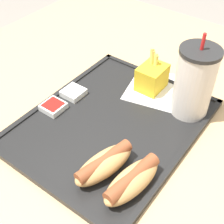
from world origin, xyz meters
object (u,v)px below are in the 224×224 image
(soda_cup, at_px, (194,82))
(sauce_cup_ketchup, at_px, (53,106))
(hot_dog_far, at_px, (132,180))
(fries_carton, at_px, (152,77))
(hot_dog_near, at_px, (104,164))
(sauce_cup_mayo, at_px, (73,92))

(soda_cup, height_order, sauce_cup_ketchup, soda_cup)
(hot_dog_far, bearing_deg, fries_carton, -155.33)
(hot_dog_far, bearing_deg, hot_dog_near, -90.00)
(soda_cup, relative_size, sauce_cup_mayo, 4.01)
(hot_dog_far, xyz_separation_m, sauce_cup_ketchup, (-0.07, -0.27, -0.02))
(sauce_cup_mayo, bearing_deg, fries_carton, 134.80)
(soda_cup, relative_size, hot_dog_near, 1.41)
(hot_dog_far, relative_size, fries_carton, 1.33)
(sauce_cup_ketchup, bearing_deg, soda_cup, 125.91)
(soda_cup, bearing_deg, hot_dog_near, -11.17)
(hot_dog_near, relative_size, sauce_cup_mayo, 2.84)
(sauce_cup_mayo, bearing_deg, sauce_cup_ketchup, -2.31)
(soda_cup, xyz_separation_m, fries_carton, (-0.02, -0.11, -0.05))
(fries_carton, bearing_deg, hot_dog_far, 24.67)
(hot_dog_far, distance_m, sauce_cup_mayo, 0.30)
(hot_dog_near, height_order, fries_carton, fries_carton)
(hot_dog_near, height_order, sauce_cup_ketchup, hot_dog_near)
(fries_carton, distance_m, sauce_cup_ketchup, 0.25)
(sauce_cup_mayo, xyz_separation_m, sauce_cup_ketchup, (0.07, -0.00, 0.00))
(hot_dog_far, height_order, hot_dog_near, same)
(fries_carton, xyz_separation_m, sauce_cup_mayo, (0.14, -0.14, -0.03))
(hot_dog_far, bearing_deg, sauce_cup_mayo, -117.50)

